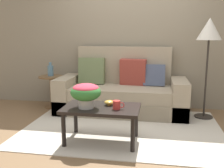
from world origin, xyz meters
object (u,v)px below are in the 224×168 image
side_table (51,86)px  snack_bowl (109,102)px  coffee_table (101,112)px  coffee_mug (117,105)px  floor_lamp (209,34)px  table_vase (51,70)px  potted_plant (86,92)px  couch (122,93)px

side_table → snack_bowl: side_table is taller
coffee_table → coffee_mug: bearing=-16.7°
coffee_table → snack_bowl: snack_bowl is taller
floor_lamp → coffee_mug: 1.96m
table_vase → potted_plant: bearing=-54.0°
coffee_mug → table_vase: bearing=134.8°
coffee_mug → table_vase: table_vase is taller
floor_lamp → couch: bearing=175.0°
table_vase → floor_lamp: bearing=-3.9°
coffee_table → potted_plant: potted_plant is taller
coffee_table → side_table: bearing=131.9°
coffee_table → table_vase: 1.90m
coffee_table → couch: bearing=87.0°
couch → snack_bowl: size_ratio=17.50×
coffee_table → snack_bowl: size_ratio=7.51×
potted_plant → table_vase: 1.83m
snack_bowl → table_vase: (-1.33, 1.31, 0.20)m
couch → side_table: couch is taller
floor_lamp → potted_plant: 2.17m
coffee_table → potted_plant: (-0.17, -0.08, 0.25)m
floor_lamp → potted_plant: size_ratio=4.31×
couch → floor_lamp: (1.36, -0.12, 0.99)m
coffee_table → coffee_mug: (0.20, -0.06, 0.11)m
coffee_mug → side_table: bearing=135.0°
floor_lamp → potted_plant: (-1.60, -1.30, -0.68)m
coffee_mug → coffee_table: bearing=163.3°
couch → coffee_mug: size_ratio=15.81×
snack_bowl → table_vase: table_vase is taller
couch → table_vase: 1.37m
couch → side_table: bearing=177.9°
couch → side_table: size_ratio=3.73×
snack_bowl → table_vase: 1.88m
side_table → snack_bowl: 1.86m
coffee_table → side_table: 1.86m
potted_plant → coffee_mug: bearing=2.2°
couch → coffee_mug: couch is taller
couch → potted_plant: couch is taller
potted_plant → snack_bowl: size_ratio=2.94×
coffee_table → snack_bowl: (0.08, 0.09, 0.10)m
side_table → coffee_table: bearing=-48.1°
coffee_table → floor_lamp: bearing=40.5°
floor_lamp → table_vase: 2.76m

